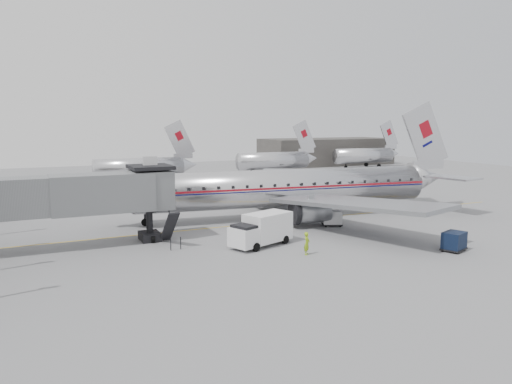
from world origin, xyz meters
The scene contains 12 objects.
ground centered at (0.00, 0.00, 0.00)m, with size 160.00×160.00×0.00m, color slate.
hangar centered at (45.00, 60.00, 3.00)m, with size 30.00×12.00×6.00m, color #383533.
apron_line centered at (3.00, 6.00, 0.01)m, with size 0.15×60.00×0.01m, color gold.
jet_bridge centered at (-16.66, 3.67, 4.18)m, with size 21.00×6.20×7.10m.
distant_aircraft_near centered at (-1.79, 42.00, 2.73)m, with size 16.39×3.20×10.26m.
distant_aircraft_mid centered at (24.21, 46.00, 2.73)m, with size 16.39×3.20×10.26m.
distant_aircraft_far centered at (48.21, 50.00, 2.73)m, with size 16.39×3.20×10.26m.
airliner centered at (6.77, 7.72, 3.09)m, with size 38.81×35.78×12.30m.
service_van centered at (-1.50, -2.02, 1.36)m, with size 5.90×3.92×2.60m.
baggage_cart_navy centered at (11.31, -9.92, 0.80)m, with size 2.31×2.05×1.50m.
baggage_cart_white centered at (8.00, 2.00, 0.77)m, with size 2.25×2.02×1.45m.
ramp_worker centered at (0.39, -6.00, 0.87)m, with size 0.63×0.42×1.74m, color #90BD16.
Camera 1 is at (-18.66, -37.61, 10.05)m, focal length 35.00 mm.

